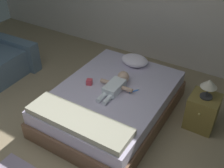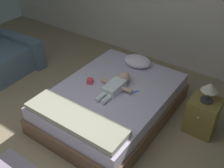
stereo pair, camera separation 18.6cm
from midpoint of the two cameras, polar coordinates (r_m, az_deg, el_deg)
name	(u,v)px [view 1 (the left image)]	position (r m, az deg, el deg)	size (l,w,h in m)	color
ground_plane	(49,167)	(3.34, -14.91, -16.85)	(8.00, 8.00, 0.00)	gray
bed	(112,103)	(3.73, -1.43, -4.02)	(1.46, 1.99, 0.43)	brown
pillow	(135,60)	(4.11, 3.59, 5.05)	(0.43, 0.32, 0.15)	white
baby	(117,85)	(3.58, -0.51, -0.19)	(0.49, 0.66, 0.17)	white
toothbrush	(135,91)	(3.57, 3.38, -1.50)	(0.09, 0.14, 0.02)	#3781F1
nightstand	(202,111)	(3.70, 17.42, -5.65)	(0.37, 0.40, 0.48)	olive
lamp	(209,85)	(3.45, 18.67, -0.18)	(0.21, 0.21, 0.27)	#333338
blanket	(78,120)	(3.11, -8.99, -7.76)	(1.31, 0.38, 0.08)	#A4A28C
toy_block	(89,82)	(3.70, -6.32, 0.42)	(0.10, 0.10, 0.08)	#DB4252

